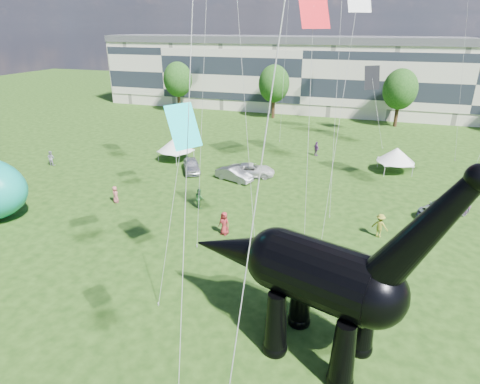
% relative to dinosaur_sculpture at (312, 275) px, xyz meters
% --- Properties ---
extents(ground, '(220.00, 220.00, 0.00)m').
position_rel_dinosaur_sculpture_xyz_m(ground, '(-2.79, -1.35, -4.23)').
color(ground, '#16330C').
rests_on(ground, ground).
extents(terrace_row, '(78.00, 11.00, 12.00)m').
position_rel_dinosaur_sculpture_xyz_m(terrace_row, '(-10.79, 60.65, 1.77)').
color(terrace_row, beige).
rests_on(terrace_row, ground).
extents(tree_far_left, '(5.20, 5.20, 9.44)m').
position_rel_dinosaur_sculpture_xyz_m(tree_far_left, '(-32.79, 51.65, 2.06)').
color(tree_far_left, '#382314').
rests_on(tree_far_left, ground).
extents(tree_mid_left, '(5.20, 5.20, 9.44)m').
position_rel_dinosaur_sculpture_xyz_m(tree_mid_left, '(-14.79, 51.65, 2.06)').
color(tree_mid_left, '#382314').
rests_on(tree_mid_left, ground).
extents(tree_mid_right, '(5.20, 5.20, 9.44)m').
position_rel_dinosaur_sculpture_xyz_m(tree_mid_right, '(5.21, 51.65, 2.06)').
color(tree_mid_right, '#382314').
rests_on(tree_mid_right, ground).
extents(dinosaur_sculpture, '(13.60, 6.04, 11.21)m').
position_rel_dinosaur_sculpture_xyz_m(dinosaur_sculpture, '(0.00, 0.00, 0.00)').
color(dinosaur_sculpture, black).
rests_on(dinosaur_sculpture, ground).
extents(car_silver, '(3.57, 4.51, 1.44)m').
position_rel_dinosaur_sculpture_xyz_m(car_silver, '(-16.46, 21.84, -3.51)').
color(car_silver, silver).
rests_on(car_silver, ground).
extents(car_grey, '(4.30, 2.59, 1.34)m').
position_rel_dinosaur_sculpture_xyz_m(car_grey, '(-11.13, 20.75, -3.56)').
color(car_grey, slate).
rests_on(car_grey, ground).
extents(car_white, '(5.35, 3.48, 1.37)m').
position_rel_dinosaur_sculpture_xyz_m(car_white, '(-9.81, 22.58, -3.55)').
color(car_white, silver).
rests_on(car_white, ground).
extents(car_dark, '(5.05, 5.33, 1.52)m').
position_rel_dinosaur_sculpture_xyz_m(car_dark, '(8.42, 18.47, -3.47)').
color(car_dark, '#595960').
rests_on(car_dark, ground).
extents(gazebo_near, '(4.80, 4.80, 2.76)m').
position_rel_dinosaur_sculpture_xyz_m(gazebo_near, '(4.69, 28.85, -2.29)').
color(gazebo_near, white).
rests_on(gazebo_near, ground).
extents(gazebo_left, '(5.06, 5.06, 2.81)m').
position_rel_dinosaur_sculpture_xyz_m(gazebo_left, '(-19.92, 24.95, -2.26)').
color(gazebo_left, white).
rests_on(gazebo_left, ground).
extents(visitors, '(56.08, 38.18, 1.88)m').
position_rel_dinosaur_sculpture_xyz_m(visitors, '(-1.77, 14.08, -3.33)').
color(visitors, brown).
rests_on(visitors, ground).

